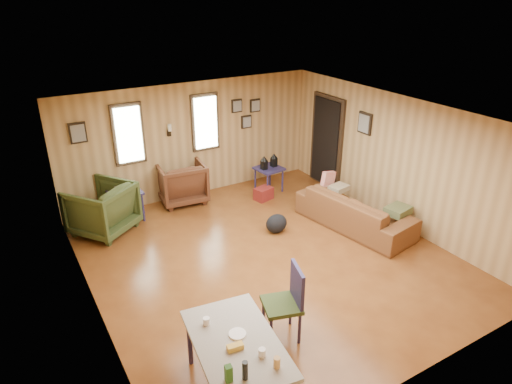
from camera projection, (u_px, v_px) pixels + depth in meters
room at (269, 184)px, 7.39m from camera, size 5.54×6.04×2.44m
sofa at (355, 206)px, 8.39m from camera, size 1.01×2.32×0.88m
recliner_brown at (181, 180)px, 9.39m from camera, size 1.01×0.96×0.95m
recliner_green at (102, 206)px, 8.20m from camera, size 1.34×1.33×1.02m
end_table at (126, 200)px, 8.64m from camera, size 0.61×0.56×0.74m
side_table at (269, 167)px, 9.81m from camera, size 0.59×0.59×0.84m
cooler at (264, 194)px, 9.60m from camera, size 0.42×0.34×0.26m
backpack at (276, 224)px, 8.31m from camera, size 0.48×0.41×0.35m
sofa_pillows at (364, 196)px, 8.60m from camera, size 0.76×1.87×0.38m
dining_table at (237, 347)px, 4.82m from camera, size 1.05×1.53×0.94m
dining_chair at (288, 299)px, 5.71m from camera, size 0.57×0.57×1.01m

